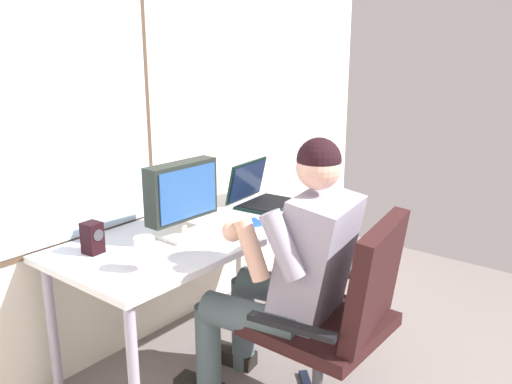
% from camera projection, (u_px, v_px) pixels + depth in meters
% --- Properties ---
extents(wall_rear, '(4.49, 0.08, 2.71)m').
position_uv_depth(wall_rear, '(131.00, 104.00, 2.83)').
color(wall_rear, silver).
rests_on(wall_rear, ground).
extents(desk, '(1.65, 0.72, 0.74)m').
position_uv_depth(desk, '(208.00, 238.00, 2.85)').
color(desk, '#918BA0').
rests_on(desk, ground).
extents(office_chair, '(0.68, 0.63, 0.98)m').
position_uv_depth(office_chair, '(343.00, 309.00, 2.30)').
color(office_chair, black).
rests_on(office_chair, ground).
extents(person_seated, '(0.58, 0.85, 1.30)m').
position_uv_depth(person_seated, '(287.00, 271.00, 2.40)').
color(person_seated, '#404E54').
rests_on(person_seated, ground).
extents(crt_monitor, '(0.40, 0.20, 0.37)m').
position_uv_depth(crt_monitor, '(182.00, 194.00, 2.64)').
color(crt_monitor, beige).
rests_on(crt_monitor, desk).
extents(laptop, '(0.38, 0.34, 0.25)m').
position_uv_depth(laptop, '(258.00, 193.00, 3.20)').
color(laptop, black).
rests_on(laptop, desk).
extents(wine_glass, '(0.09, 0.09, 0.15)m').
position_uv_depth(wine_glass, '(145.00, 248.00, 2.25)').
color(wine_glass, silver).
rests_on(wine_glass, desk).
extents(desk_speaker, '(0.08, 0.09, 0.15)m').
position_uv_depth(desk_speaker, '(92.00, 238.00, 2.45)').
color(desk_speaker, black).
rests_on(desk_speaker, desk).
extents(cd_case, '(0.18, 0.17, 0.01)m').
position_uv_depth(cd_case, '(248.00, 223.00, 2.86)').
color(cd_case, blue).
rests_on(cd_case, desk).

